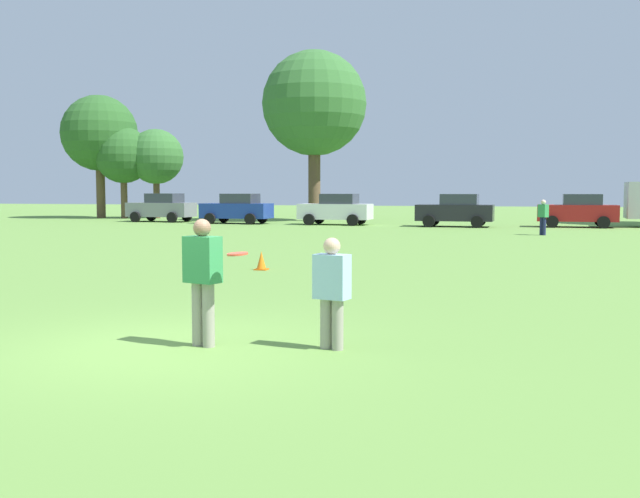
% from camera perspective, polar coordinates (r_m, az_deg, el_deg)
% --- Properties ---
extents(ground_plane, '(168.59, 168.59, 0.00)m').
position_cam_1_polar(ground_plane, '(9.69, -12.15, -7.63)').
color(ground_plane, '#608C3D').
extents(player_thrower, '(0.52, 0.39, 1.67)m').
position_cam_1_polar(player_thrower, '(9.58, -9.20, -2.01)').
color(player_thrower, gray).
rests_on(player_thrower, ground).
extents(player_defender, '(0.49, 0.35, 1.44)m').
position_cam_1_polar(player_defender, '(9.29, 0.93, -3.03)').
color(player_defender, gray).
rests_on(player_defender, ground).
extents(frisbee, '(0.27, 0.27, 0.05)m').
position_cam_1_polar(frisbee, '(9.22, -6.50, -0.39)').
color(frisbee, '#E54C33').
extents(traffic_cone, '(0.32, 0.32, 0.48)m').
position_cam_1_polar(traffic_cone, '(18.64, -4.63, -0.94)').
color(traffic_cone, '#D8590C').
rests_on(traffic_cone, ground).
extents(parked_car_near_left, '(4.28, 2.36, 1.82)m').
position_cam_1_polar(parked_car_near_left, '(47.77, -12.31, 3.21)').
color(parked_car_near_left, slate).
rests_on(parked_car_near_left, ground).
extents(parked_car_mid_left, '(4.28, 2.36, 1.82)m').
position_cam_1_polar(parked_car_mid_left, '(44.45, -6.51, 3.19)').
color(parked_car_mid_left, navy).
rests_on(parked_car_mid_left, ground).
extents(parked_car_center, '(4.28, 2.36, 1.82)m').
position_cam_1_polar(parked_car_center, '(42.59, 1.28, 3.16)').
color(parked_car_center, silver).
rests_on(parked_car_center, ground).
extents(parked_car_mid_right, '(4.28, 2.36, 1.82)m').
position_cam_1_polar(parked_car_mid_right, '(41.00, 10.63, 3.02)').
color(parked_car_mid_right, black).
rests_on(parked_car_mid_right, ground).
extents(parked_car_near_right, '(4.28, 2.36, 1.82)m').
position_cam_1_polar(parked_car_near_right, '(42.24, 19.62, 2.87)').
color(parked_car_near_right, maroon).
rests_on(parked_car_near_right, ground).
extents(bystander_sideline_watcher, '(0.49, 0.50, 1.61)m').
position_cam_1_polar(bystander_sideline_watcher, '(34.32, 17.12, 2.56)').
color(bystander_sideline_watcher, '#1E234C').
rests_on(bystander_sideline_watcher, ground).
extents(tree_west_maple, '(5.46, 5.46, 8.87)m').
position_cam_1_polar(tree_west_maple, '(55.43, -16.95, 8.67)').
color(tree_west_maple, brown).
rests_on(tree_west_maple, ground).
extents(tree_center_elm, '(4.03, 4.03, 6.55)m').
position_cam_1_polar(tree_center_elm, '(54.15, -15.20, 7.11)').
color(tree_center_elm, brown).
rests_on(tree_center_elm, ground).
extents(tree_east_birch, '(3.94, 3.94, 6.41)m').
position_cam_1_polar(tree_east_birch, '(53.80, -12.77, 7.07)').
color(tree_east_birch, brown).
rests_on(tree_east_birch, ground).
extents(tree_east_oak, '(6.83, 6.83, 11.10)m').
position_cam_1_polar(tree_east_oak, '(48.23, -0.45, 11.32)').
color(tree_east_oak, brown).
rests_on(tree_east_oak, ground).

